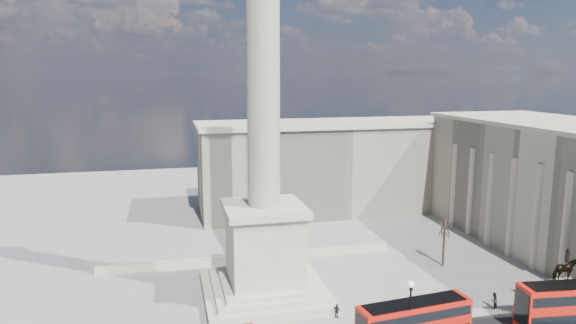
% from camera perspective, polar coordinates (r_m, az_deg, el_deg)
% --- Properties ---
extents(ground, '(180.00, 180.00, 0.00)m').
position_cam_1_polar(ground, '(57.19, -1.59, -16.58)').
color(ground, gray).
rests_on(ground, ground).
extents(nelsons_column, '(14.00, 14.00, 49.85)m').
position_cam_1_polar(nelsons_column, '(57.51, -2.67, -2.76)').
color(nelsons_column, beige).
rests_on(nelsons_column, ground).
extents(balustrade_wall, '(40.00, 0.60, 1.10)m').
position_cam_1_polar(balustrade_wall, '(71.44, -4.26, -10.59)').
color(balustrade_wall, beige).
rests_on(balustrade_wall, ground).
extents(building_east, '(19.00, 46.00, 18.60)m').
position_cam_1_polar(building_east, '(83.32, 28.68, -2.55)').
color(building_east, '#B4AF94').
rests_on(building_east, ground).
extents(building_northeast, '(51.00, 17.00, 16.60)m').
position_cam_1_polar(building_northeast, '(96.66, 5.16, -0.41)').
color(building_northeast, '#B4AF94').
rests_on(building_northeast, ground).
extents(red_bus_b, '(11.32, 3.75, 4.51)m').
position_cam_1_polar(red_bus_b, '(51.65, 13.88, -17.01)').
color(red_bus_b, red).
rests_on(red_bus_b, ground).
extents(victorian_lamp, '(0.62, 0.62, 7.19)m').
position_cam_1_polar(victorian_lamp, '(49.32, 13.40, -15.91)').
color(victorian_lamp, black).
rests_on(victorian_lamp, ground).
extents(equestrian_statue, '(3.58, 2.69, 7.57)m').
position_cam_1_polar(equestrian_statue, '(62.68, 28.30, -12.77)').
color(equestrian_statue, beige).
rests_on(equestrian_statue, ground).
extents(bare_tree_mid, '(1.81, 1.81, 6.87)m').
position_cam_1_polar(bare_tree_mid, '(71.45, 17.02, -6.89)').
color(bare_tree_mid, '#332319').
rests_on(bare_tree_mid, ground).
extents(bare_tree_far, '(1.75, 1.75, 7.16)m').
position_cam_1_polar(bare_tree_far, '(80.71, 26.16, -5.40)').
color(bare_tree_far, '#332319').
rests_on(bare_tree_far, ground).
extents(pedestrian_walking, '(0.75, 0.54, 1.95)m').
position_cam_1_polar(pedestrian_walking, '(54.70, 12.00, -16.96)').
color(pedestrian_walking, black).
rests_on(pedestrian_walking, ground).
extents(pedestrian_standing, '(1.11, 1.03, 1.84)m').
position_cam_1_polar(pedestrian_standing, '(62.29, 21.91, -14.10)').
color(pedestrian_standing, black).
rests_on(pedestrian_standing, ground).
extents(pedestrian_crossing, '(0.91, 0.95, 1.59)m').
position_cam_1_polar(pedestrian_crossing, '(56.38, 5.46, -16.13)').
color(pedestrian_crossing, black).
rests_on(pedestrian_crossing, ground).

